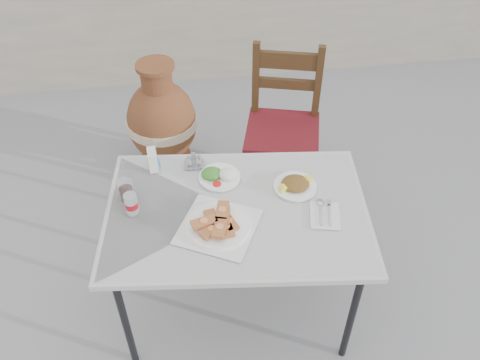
{
  "coord_description": "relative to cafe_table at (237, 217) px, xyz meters",
  "views": [
    {
      "loc": [
        -0.16,
        -1.49,
        2.35
      ],
      "look_at": [
        0.08,
        0.13,
        0.85
      ],
      "focal_mm": 38.0,
      "sensor_mm": 36.0,
      "label": 1
    }
  ],
  "objects": [
    {
      "name": "cutlery_napkin",
      "position": [
        0.38,
        -0.08,
        0.05
      ],
      "size": [
        0.17,
        0.2,
        0.01
      ],
      "rotation": [
        0.0,
        0.0,
        -0.22
      ],
      "color": "silver",
      "rests_on": "cafe_table"
    },
    {
      "name": "salad_chopped_plate",
      "position": [
        0.29,
        0.1,
        0.07
      ],
      "size": [
        0.2,
        0.2,
        0.04
      ],
      "color": "white",
      "rests_on": "cafe_table"
    },
    {
      "name": "condiment_caddy",
      "position": [
        -0.17,
        0.33,
        0.07
      ],
      "size": [
        0.1,
        0.08,
        0.07
      ],
      "rotation": [
        0.0,
        0.0,
        -0.1
      ],
      "color": "#AEADB4",
      "rests_on": "cafe_table"
    },
    {
      "name": "soda_can",
      "position": [
        -0.46,
        0.05,
        0.1
      ],
      "size": [
        0.06,
        0.06,
        0.1
      ],
      "color": "silver",
      "rests_on": "cafe_table"
    },
    {
      "name": "pide_plate",
      "position": [
        -0.09,
        -0.09,
        0.08
      ],
      "size": [
        0.42,
        0.42,
        0.06
      ],
      "rotation": [
        0.0,
        0.0,
        -0.48
      ],
      "color": "silver",
      "rests_on": "cafe_table"
    },
    {
      "name": "back_wall",
      "position": [
        -0.06,
        2.42,
        -0.07
      ],
      "size": [
        6.0,
        0.25,
        1.2
      ],
      "primitive_type": "cube",
      "color": "#A79C8B",
      "rests_on": "ground"
    },
    {
      "name": "cafe_table",
      "position": [
        0.0,
        0.0,
        0.0
      ],
      "size": [
        1.26,
        0.93,
        0.72
      ],
      "rotation": [
        0.0,
        0.0,
        -0.11
      ],
      "color": "black",
      "rests_on": "ground"
    },
    {
      "name": "salad_rice_plate",
      "position": [
        -0.05,
        0.22,
        0.07
      ],
      "size": [
        0.2,
        0.2,
        0.05
      ],
      "color": "white",
      "rests_on": "cafe_table"
    },
    {
      "name": "ground",
      "position": [
        -0.06,
        -0.08,
        -0.67
      ],
      "size": [
        80.0,
        80.0,
        0.0
      ],
      "primitive_type": "plane",
      "color": "slate",
      "rests_on": "ground"
    },
    {
      "name": "napkin_holder",
      "position": [
        -0.36,
        0.34,
        0.1
      ],
      "size": [
        0.06,
        0.09,
        0.1
      ],
      "rotation": [
        0.0,
        0.0,
        0.08
      ],
      "color": "silver",
      "rests_on": "cafe_table"
    },
    {
      "name": "chair",
      "position": [
        0.4,
        0.85,
        -0.16
      ],
      "size": [
        0.53,
        0.53,
        0.98
      ],
      "rotation": [
        0.0,
        0.0,
        -0.27
      ],
      "color": "#311C0D",
      "rests_on": "ground"
    },
    {
      "name": "cola_glass",
      "position": [
        -0.49,
        0.14,
        0.09
      ],
      "size": [
        0.07,
        0.07,
        0.1
      ],
      "color": "white",
      "rests_on": "cafe_table"
    },
    {
      "name": "terracotta_urn",
      "position": [
        -0.33,
        1.19,
        -0.29
      ],
      "size": [
        0.46,
        0.46,
        0.81
      ],
      "color": "brown",
      "rests_on": "ground"
    }
  ]
}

